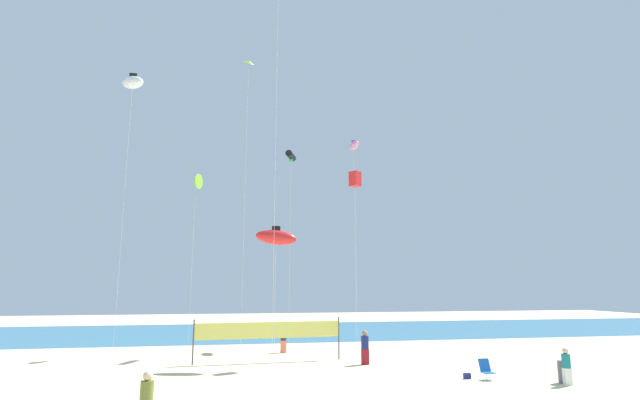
{
  "coord_description": "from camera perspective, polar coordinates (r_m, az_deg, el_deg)",
  "views": [
    {
      "loc": [
        -3.0,
        -17.26,
        4.19
      ],
      "look_at": [
        1.56,
        6.65,
        8.55
      ],
      "focal_mm": 27.01,
      "sensor_mm": 36.0,
      "label": 1
    }
  ],
  "objects": [
    {
      "name": "beachgoer_teal_shirt",
      "position": [
        24.38,
        27.17,
        -17.0
      ],
      "size": [
        0.36,
        0.36,
        1.56
      ],
      "rotation": [
        0.0,
        0.0,
        0.9
      ],
      "color": "white",
      "rests_on": "ground"
    },
    {
      "name": "ocean_band",
      "position": [
        47.11,
        -7.36,
        -15.18
      ],
      "size": [
        120.0,
        20.0,
        0.01
      ],
      "primitive_type": "cube",
      "color": "teal",
      "rests_on": "ground"
    },
    {
      "name": "kite_white_inflatable",
      "position": [
        31.12,
        -21.31,
        12.82
      ],
      "size": [
        1.98,
        2.2,
        16.59
      ],
      "color": "silver",
      "rests_on": "ground"
    },
    {
      "name": "beachgoer_charcoal_shirt",
      "position": [
        32.2,
        -4.35,
        -16.02
      ],
      "size": [
        0.38,
        0.38,
        1.67
      ],
      "rotation": [
        0.0,
        0.0,
        5.92
      ],
      "color": "#EA7260",
      "rests_on": "ground"
    },
    {
      "name": "kite_red_inflatable",
      "position": [
        27.5,
        -5.24,
        -4.43
      ],
      "size": [
        2.6,
        1.58,
        7.57
      ],
      "color": "silver",
      "rests_on": "ground"
    },
    {
      "name": "beachgoer_olive_shirt",
      "position": [
        16.21,
        -19.88,
        -21.27
      ],
      "size": [
        0.39,
        0.39,
        1.7
      ],
      "rotation": [
        0.0,
        0.0,
        0.64
      ],
      "color": "white",
      "rests_on": "ground"
    },
    {
      "name": "beach_handbag",
      "position": [
        24.45,
        17.03,
        -19.31
      ],
      "size": [
        0.32,
        0.16,
        0.25
      ],
      "primitive_type": "cube",
      "color": "navy",
      "rests_on": "ground"
    },
    {
      "name": "kite_lime_delta",
      "position": [
        34.76,
        -14.51,
        2.1
      ],
      "size": [
        0.91,
        1.18,
        11.93
      ],
      "color": "silver",
      "rests_on": "ground"
    },
    {
      "name": "kite_lime_diamond",
      "position": [
        34.77,
        -8.43,
        15.36
      ],
      "size": [
        0.88,
        0.88,
        19.72
      ],
      "color": "silver",
      "rests_on": "ground"
    },
    {
      "name": "kite_pink_inflatable",
      "position": [
        39.52,
        4.02,
        6.39
      ],
      "size": [
        0.82,
        1.82,
        15.94
      ],
      "color": "silver",
      "rests_on": "ground"
    },
    {
      "name": "folding_beach_chair",
      "position": [
        24.51,
        19.09,
        -18.37
      ],
      "size": [
        0.52,
        0.65,
        0.89
      ],
      "rotation": [
        0.0,
        0.0,
        -0.1
      ],
      "color": "#1959B2",
      "rests_on": "ground"
    },
    {
      "name": "kite_black_tube",
      "position": [
        35.07,
        -3.48,
        5.17
      ],
      "size": [
        0.95,
        1.56,
        13.75
      ],
      "color": "silver",
      "rests_on": "ground"
    },
    {
      "name": "beachgoer_navy_shirt",
      "position": [
        27.52,
        5.35,
        -16.86
      ],
      "size": [
        0.41,
        0.41,
        1.8
      ],
      "rotation": [
        0.0,
        0.0,
        1.77
      ],
      "color": "maroon",
      "rests_on": "ground"
    },
    {
      "name": "kite_red_box",
      "position": [
        29.79,
        4.18,
        2.45
      ],
      "size": [
        0.8,
        0.8,
        11.16
      ],
      "color": "silver",
      "rests_on": "ground"
    },
    {
      "name": "volleyball_net",
      "position": [
        28.37,
        -6.06,
        -15.27
      ],
      "size": [
        8.33,
        0.69,
        2.4
      ],
      "color": "#4C4C51",
      "rests_on": "ground"
    },
    {
      "name": "trash_barrel",
      "position": [
        24.86,
        26.96,
        -17.71
      ],
      "size": [
        0.52,
        0.52,
        0.95
      ],
      "primitive_type": "cylinder",
      "color": "#595960",
      "rests_on": "ground"
    }
  ]
}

